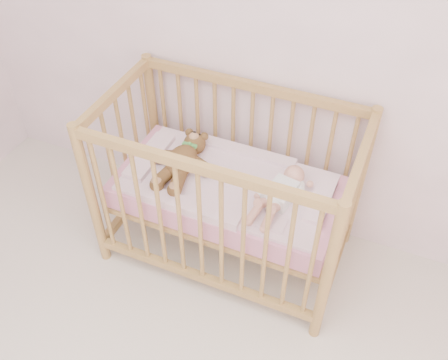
% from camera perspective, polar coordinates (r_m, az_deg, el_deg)
% --- Properties ---
extents(wall_back, '(4.00, 0.02, 2.70)m').
position_cam_1_polar(wall_back, '(2.52, 7.54, 17.89)').
color(wall_back, white).
rests_on(wall_back, floor).
extents(crib, '(1.36, 0.76, 1.00)m').
position_cam_1_polar(crib, '(2.74, 0.41, -1.16)').
color(crib, tan).
rests_on(crib, floor).
extents(mattress, '(1.22, 0.62, 0.13)m').
position_cam_1_polar(mattress, '(2.75, 0.41, -1.38)').
color(mattress, pink).
rests_on(mattress, crib).
extents(blanket, '(1.10, 0.58, 0.06)m').
position_cam_1_polar(blanket, '(2.70, 0.42, -0.25)').
color(blanket, '#E59EB8').
rests_on(blanket, mattress).
extents(baby, '(0.32, 0.53, 0.12)m').
position_cam_1_polar(baby, '(2.56, 6.52, -1.17)').
color(baby, white).
rests_on(baby, blanket).
extents(teddy_bear, '(0.36, 0.51, 0.14)m').
position_cam_1_polar(teddy_bear, '(2.71, -4.89, 2.29)').
color(teddy_bear, brown).
rests_on(teddy_bear, blanket).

